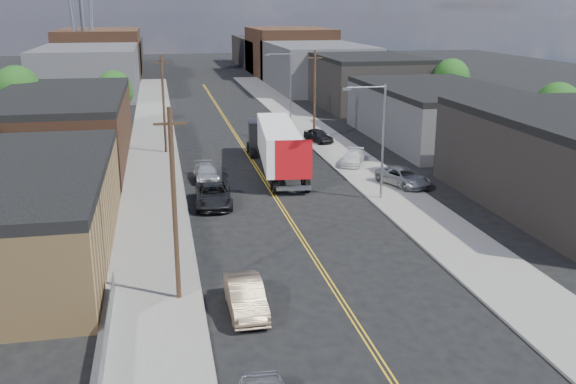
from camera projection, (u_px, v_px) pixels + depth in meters
name	position (u px, v px, depth m)	size (l,w,h in m)	color
ground	(229.00, 125.00, 81.72)	(260.00, 260.00, 0.00)	black
centerline	(245.00, 150.00, 67.60)	(0.32, 120.00, 0.01)	gold
sidewalk_left	(153.00, 153.00, 65.77)	(5.00, 140.00, 0.15)	slate
sidewalk_right	(332.00, 145.00, 69.38)	(5.00, 140.00, 0.15)	slate
warehouse_tan	(5.00, 213.00, 37.98)	(12.00, 22.00, 5.60)	olive
warehouse_brown	(62.00, 127.00, 62.31)	(12.00, 26.00, 6.60)	#482B1C
industrial_right_b	(438.00, 113.00, 71.87)	(14.00, 24.00, 6.10)	#3E3E41
industrial_right_c	(366.00, 81.00, 96.14)	(14.00, 22.00, 7.60)	black
skyline_left_a	(90.00, 70.00, 109.74)	(16.00, 30.00, 8.00)	#3E3E41
skyline_right_a	(316.00, 66.00, 117.35)	(16.00, 30.00, 8.00)	#3E3E41
skyline_left_b	(100.00, 54.00, 132.99)	(16.00, 26.00, 10.00)	#482B1C
skyline_right_b	(289.00, 52.00, 140.60)	(16.00, 26.00, 10.00)	#482B1C
skyline_left_c	(107.00, 55.00, 152.24)	(16.00, 40.00, 7.00)	black
skyline_right_c	(273.00, 52.00, 159.85)	(16.00, 40.00, 7.00)	black
streetlight_near	(378.00, 133.00, 48.73)	(3.39, 0.25, 9.00)	gray
streetlight_far	(288.00, 82.00, 81.68)	(3.39, 0.25, 9.00)	gray
utility_pole_left_near	(174.00, 205.00, 31.66)	(1.60, 0.26, 10.00)	black
utility_pole_left_far	(164.00, 104.00, 64.60)	(1.60, 0.26, 10.00)	black
utility_pole_right	(315.00, 95.00, 70.55)	(1.60, 0.26, 10.00)	black
chainlink_fence	(103.00, 361.00, 26.16)	(0.05, 16.00, 1.22)	slate
tree_left_mid	(18.00, 92.00, 70.93)	(5.10, 5.04, 8.37)	black
tree_left_far	(115.00, 90.00, 79.67)	(4.35, 4.20, 6.97)	black
tree_right_near	(557.00, 108.00, 63.49)	(4.60, 4.48, 7.44)	black
tree_right_far	(452.00, 79.00, 85.99)	(4.85, 4.76, 7.91)	black
semi_truck	(274.00, 143.00, 58.58)	(4.27, 17.51, 4.53)	silver
car_left_b	(246.00, 297.00, 31.59)	(1.70, 4.89, 1.61)	#89735A
car_left_c	(213.00, 195.00, 48.53)	(2.71, 5.87, 1.63)	black
car_left_d	(206.00, 173.00, 55.63)	(1.93, 4.74, 1.38)	#A8AAAE
car_right_lot_a	(403.00, 177.00, 53.44)	(2.41, 5.23, 1.45)	#959799
car_right_lot_b	(353.00, 158.00, 60.63)	(1.79, 4.41, 1.28)	silver
car_right_lot_c	(318.00, 135.00, 70.66)	(1.70, 4.23, 1.44)	black
car_ahead_truck	(268.00, 136.00, 71.51)	(2.30, 5.00, 1.39)	black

